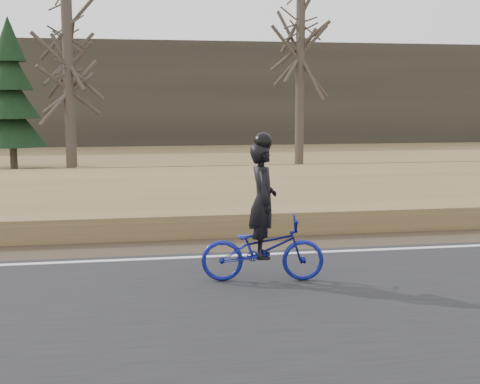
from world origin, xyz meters
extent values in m
plane|color=olive|center=(0.00, 0.00, 0.00)|extent=(120.00, 120.00, 0.00)
cube|color=black|center=(0.00, -2.50, 0.03)|extent=(120.00, 6.00, 0.06)
cube|color=silver|center=(0.00, 0.20, 0.07)|extent=(120.00, 0.12, 0.01)
cube|color=#473A2B|center=(0.00, 1.20, 0.02)|extent=(120.00, 1.60, 0.04)
cube|color=olive|center=(0.00, 4.20, 0.22)|extent=(120.00, 5.00, 0.44)
cube|color=slate|center=(0.00, 8.00, 0.23)|extent=(120.00, 3.00, 0.45)
cube|color=black|center=(0.00, 8.00, 0.52)|extent=(120.00, 2.40, 0.14)
cube|color=brown|center=(0.00, 7.28, 0.67)|extent=(120.00, 0.07, 0.15)
cube|color=brown|center=(0.00, 8.72, 0.67)|extent=(120.00, 0.07, 0.15)
cube|color=#383328|center=(0.00, 30.00, 3.00)|extent=(120.00, 4.00, 6.00)
imported|color=navy|center=(-1.08, -1.39, 0.53)|extent=(1.84, 0.87, 0.93)
imported|color=black|center=(-1.08, -1.39, 1.23)|extent=(0.48, 0.65, 1.65)
sphere|color=black|center=(-1.08, -1.39, 2.08)|extent=(0.26, 0.26, 0.26)
cylinder|color=#483F35|center=(-5.03, 16.91, 3.65)|extent=(0.36, 0.36, 7.29)
cylinder|color=#483F35|center=(-4.89, 14.17, 3.14)|extent=(0.36, 0.36, 6.29)
cylinder|color=#483F35|center=(4.10, 15.91, 3.74)|extent=(0.36, 0.36, 7.49)
cylinder|color=#483F35|center=(-7.19, 16.21, 0.58)|extent=(0.28, 0.28, 1.17)
cone|color=black|center=(-7.19, 16.21, 1.73)|extent=(2.60, 2.60, 1.70)
cone|color=black|center=(-7.19, 16.21, 2.80)|extent=(2.15, 2.15, 1.70)
cone|color=black|center=(-7.19, 16.21, 3.87)|extent=(1.70, 1.70, 1.70)
cone|color=black|center=(-7.19, 16.21, 4.94)|extent=(1.25, 1.25, 1.70)
camera|label=1|loc=(-3.03, -10.63, 2.67)|focal=50.00mm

